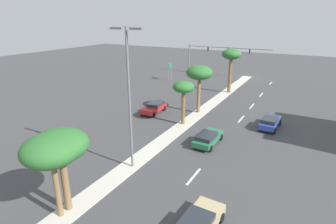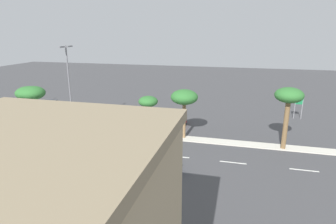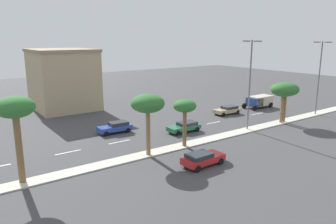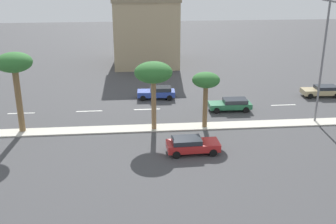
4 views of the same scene
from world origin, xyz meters
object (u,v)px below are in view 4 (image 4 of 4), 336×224
object	(u,v)px
commercial_building	(145,31)
sedan_red_front	(192,145)
palm_tree_rear	(206,82)
palm_tree_trailing	(14,66)
palm_tree_left	(153,74)
sedan_tan_leading	(322,91)
street_lamp_left	(323,54)
sedan_blue_far	(157,92)
sedan_green_center	(231,104)

from	to	relation	value
commercial_building	sedan_red_front	distance (m)	33.84
palm_tree_rear	sedan_red_front	distance (m)	6.93
sedan_red_front	palm_tree_trailing	bearing A→B (deg)	-111.69
palm_tree_left	sedan_tan_leading	distance (m)	22.73
palm_tree_trailing	palm_tree_rear	bearing A→B (deg)	88.10
commercial_building	palm_tree_left	world-z (taller)	commercial_building
palm_tree_rear	sedan_red_front	world-z (taller)	palm_tree_rear
street_lamp_left	sedan_red_front	distance (m)	15.80
palm_tree_rear	sedan_tan_leading	xyz separation A→B (m)	(-8.52, 15.66, -3.82)
commercial_building	palm_tree_trailing	distance (m)	30.32
palm_tree_rear	sedan_tan_leading	world-z (taller)	palm_tree_rear
sedan_blue_far	street_lamp_left	bearing A→B (deg)	59.17
sedan_red_front	sedan_blue_far	world-z (taller)	sedan_blue_far
commercial_building	sedan_blue_far	distance (m)	19.04
commercial_building	sedan_tan_leading	bearing A→B (deg)	45.71
sedan_green_center	palm_tree_left	bearing A→B (deg)	-61.41
palm_tree_trailing	sedan_blue_far	size ratio (longest dim) A/B	1.67
commercial_building	palm_tree_left	size ratio (longest dim) A/B	1.74
sedan_red_front	sedan_blue_far	bearing A→B (deg)	-173.17
palm_tree_trailing	commercial_building	bearing A→B (deg)	155.11
sedan_green_center	sedan_blue_far	distance (m)	9.03
sedan_tan_leading	sedan_blue_far	xyz separation A→B (m)	(-1.01, -19.53, 0.04)
sedan_red_front	street_lamp_left	bearing A→B (deg)	114.05
sedan_blue_far	sedan_green_center	bearing A→B (deg)	57.09
palm_tree_rear	sedan_green_center	world-z (taller)	palm_tree_rear
street_lamp_left	commercial_building	bearing A→B (deg)	-150.48
palm_tree_rear	sedan_red_front	bearing A→B (deg)	-21.05
palm_tree_trailing	palm_tree_rear	xyz separation A→B (m)	(0.57, 17.12, -1.78)
palm_tree_rear	palm_tree_left	bearing A→B (deg)	-89.58
sedan_red_front	sedan_green_center	world-z (taller)	sedan_red_front
palm_tree_rear	street_lamp_left	xyz separation A→B (m)	(-0.52, 11.22, 2.32)
commercial_building	palm_tree_trailing	bearing A→B (deg)	-24.89
palm_tree_trailing	street_lamp_left	size ratio (longest dim) A/B	0.63
palm_tree_rear	palm_tree_trailing	bearing A→B (deg)	-91.90
palm_tree_trailing	sedan_red_front	distance (m)	17.12
street_lamp_left	sedan_blue_far	world-z (taller)	street_lamp_left
palm_tree_left	street_lamp_left	world-z (taller)	street_lamp_left
commercial_building	sedan_green_center	bearing A→B (deg)	19.02
sedan_green_center	sedan_tan_leading	distance (m)	12.57
sedan_red_front	sedan_blue_far	size ratio (longest dim) A/B	0.99
sedan_tan_leading	sedan_blue_far	size ratio (longest dim) A/B	1.03
palm_tree_trailing	sedan_green_center	xyz separation A→B (m)	(-4.06, 20.83, -5.60)
palm_tree_trailing	palm_tree_rear	distance (m)	17.22
sedan_green_center	sedan_tan_leading	world-z (taller)	sedan_tan_leading
sedan_red_front	sedan_blue_far	xyz separation A→B (m)	(-14.95, -1.79, 0.03)
palm_tree_left	street_lamp_left	xyz separation A→B (m)	(-0.56, 16.07, 1.38)
palm_tree_left	sedan_green_center	xyz separation A→B (m)	(-4.66, 8.56, -4.76)
sedan_tan_leading	commercial_building	bearing A→B (deg)	-134.29
street_lamp_left	sedan_blue_far	bearing A→B (deg)	-120.83
sedan_red_front	sedan_green_center	size ratio (longest dim) A/B	0.97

